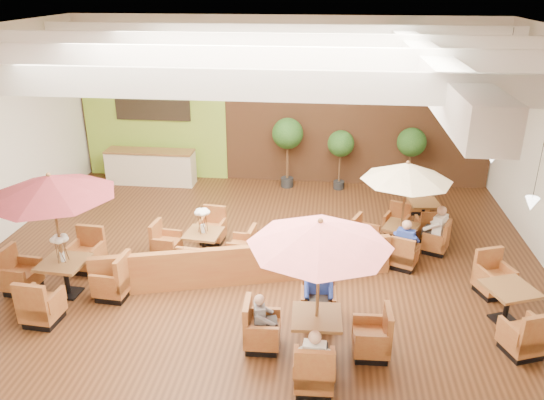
# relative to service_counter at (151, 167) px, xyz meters

# --- Properties ---
(room) EXTENTS (14.04, 14.00, 5.52)m
(room) POSITION_rel_service_counter_xyz_m (4.65, -3.88, 3.05)
(room) COLOR #381E0F
(room) RESTS_ON ground
(service_counter) EXTENTS (3.00, 0.75, 1.18)m
(service_counter) POSITION_rel_service_counter_xyz_m (0.00, 0.00, 0.00)
(service_counter) COLOR beige
(service_counter) RESTS_ON ground
(booth_divider) EXTENTS (6.68, 2.06, 0.95)m
(booth_divider) POSITION_rel_service_counter_xyz_m (4.25, -6.08, -0.11)
(booth_divider) COLOR brown
(booth_divider) RESTS_ON ground
(table_0) EXTENTS (2.86, 2.86, 2.90)m
(table_0) POSITION_rel_service_counter_xyz_m (0.38, -6.99, 1.35)
(table_0) COLOR brown
(table_0) RESTS_ON ground
(table_1) EXTENTS (2.73, 2.73, 2.78)m
(table_1) POSITION_rel_service_counter_xyz_m (5.96, -8.35, 1.30)
(table_1) COLOR brown
(table_1) RESTS_ON ground
(table_2) EXTENTS (2.56, 2.56, 2.46)m
(table_2) POSITION_rel_service_counter_xyz_m (7.97, -4.04, 1.10)
(table_2) COLOR brown
(table_2) RESTS_ON ground
(table_3) EXTENTS (2.61, 2.61, 1.54)m
(table_3) POSITION_rel_service_counter_xyz_m (3.05, -5.09, -0.16)
(table_3) COLOR brown
(table_3) RESTS_ON ground
(table_4) EXTENTS (1.18, 2.91, 1.02)m
(table_4) POSITION_rel_service_counter_xyz_m (9.80, -6.94, -0.19)
(table_4) COLOR brown
(table_4) RESTS_ON ground
(table_5) EXTENTS (0.89, 2.45, 0.90)m
(table_5) POSITION_rel_service_counter_xyz_m (8.78, -2.39, -0.24)
(table_5) COLOR brown
(table_5) RESTS_ON ground
(topiary_0) EXTENTS (1.02, 1.02, 2.37)m
(topiary_0) POSITION_rel_service_counter_xyz_m (4.67, 0.20, 1.18)
(topiary_0) COLOR black
(topiary_0) RESTS_ON ground
(topiary_1) EXTENTS (0.87, 0.87, 2.01)m
(topiary_1) POSITION_rel_service_counter_xyz_m (6.41, 0.20, 0.91)
(topiary_1) COLOR black
(topiary_1) RESTS_ON ground
(topiary_2) EXTENTS (0.93, 0.93, 2.17)m
(topiary_2) POSITION_rel_service_counter_xyz_m (8.66, 0.20, 1.03)
(topiary_2) COLOR black
(topiary_2) RESTS_ON ground
(diner_0) EXTENTS (0.39, 0.32, 0.78)m
(diner_0) POSITION_rel_service_counter_xyz_m (5.96, -9.36, 0.17)
(diner_0) COLOR white
(diner_0) RESTS_ON ground
(diner_1) EXTENTS (0.43, 0.35, 0.86)m
(diner_1) POSITION_rel_service_counter_xyz_m (5.96, -7.33, 0.20)
(diner_1) COLOR #273FA9
(diner_1) RESTS_ON ground
(diner_2) EXTENTS (0.33, 0.38, 0.72)m
(diner_2) POSITION_rel_service_counter_xyz_m (4.94, -8.35, 0.14)
(diner_2) COLOR slate
(diner_2) RESTS_ON ground
(diner_3) EXTENTS (0.46, 0.43, 0.83)m
(diner_3) POSITION_rel_service_counter_xyz_m (7.97, -4.93, 0.19)
(diner_3) COLOR #273FA9
(diner_3) RESTS_ON ground
(diner_4) EXTENTS (0.47, 0.48, 0.85)m
(diner_4) POSITION_rel_service_counter_xyz_m (8.87, -4.04, 0.19)
(diner_4) COLOR white
(diner_4) RESTS_ON ground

